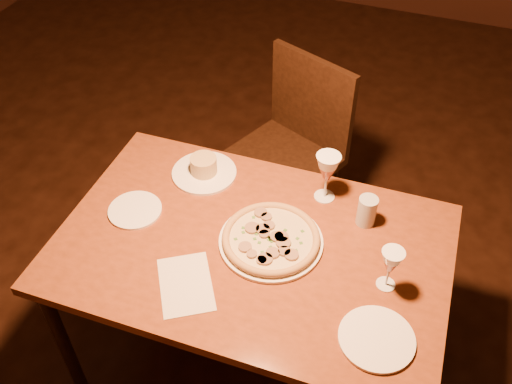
% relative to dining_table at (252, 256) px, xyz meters
% --- Properties ---
extents(floor, '(7.00, 7.00, 0.00)m').
position_rel_dining_table_xyz_m(floor, '(-0.04, -0.14, -0.64)').
color(floor, '#321910').
rests_on(floor, ground).
extents(dining_table, '(1.33, 0.87, 0.70)m').
position_rel_dining_table_xyz_m(dining_table, '(0.00, 0.00, 0.00)').
color(dining_table, brown).
rests_on(dining_table, floor).
extents(chair_far, '(0.58, 0.58, 0.92)m').
position_rel_dining_table_xyz_m(chair_far, '(-0.10, 0.76, -0.12)').
color(chair_far, black).
rests_on(chair_far, floor).
extents(pizza_plate, '(0.35, 0.35, 0.04)m').
position_rel_dining_table_xyz_m(pizza_plate, '(0.06, 0.03, 0.08)').
color(pizza_plate, white).
rests_on(pizza_plate, dining_table).
extents(ramekin_saucer, '(0.25, 0.25, 0.08)m').
position_rel_dining_table_xyz_m(ramekin_saucer, '(-0.30, 0.27, 0.09)').
color(ramekin_saucer, white).
rests_on(ramekin_saucer, dining_table).
extents(wine_glass_far, '(0.09, 0.09, 0.19)m').
position_rel_dining_table_xyz_m(wine_glass_far, '(0.17, 0.31, 0.16)').
color(wine_glass_far, '#B55D4B').
rests_on(wine_glass_far, dining_table).
extents(wine_glass_right, '(0.07, 0.07, 0.16)m').
position_rel_dining_table_xyz_m(wine_glass_right, '(0.46, -0.01, 0.14)').
color(wine_glass_right, '#B55D4B').
rests_on(wine_glass_right, dining_table).
extents(water_tumbler, '(0.07, 0.07, 0.11)m').
position_rel_dining_table_xyz_m(water_tumbler, '(0.33, 0.23, 0.12)').
color(water_tumbler, '#AEB8BF').
rests_on(water_tumbler, dining_table).
extents(side_plate_left, '(0.19, 0.19, 0.01)m').
position_rel_dining_table_xyz_m(side_plate_left, '(-0.44, -0.00, 0.07)').
color(side_plate_left, white).
rests_on(side_plate_left, dining_table).
extents(side_plate_near, '(0.22, 0.22, 0.01)m').
position_rel_dining_table_xyz_m(side_plate_near, '(0.47, -0.21, 0.07)').
color(side_plate_near, white).
rests_on(side_plate_near, dining_table).
extents(menu_card, '(0.26, 0.29, 0.00)m').
position_rel_dining_table_xyz_m(menu_card, '(-0.13, -0.23, 0.06)').
color(menu_card, silver).
rests_on(menu_card, dining_table).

